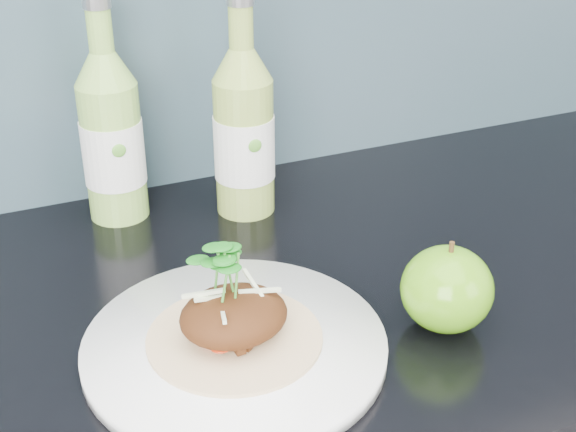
{
  "coord_description": "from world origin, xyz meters",
  "views": [
    {
      "loc": [
        -0.27,
        1.03,
        1.37
      ],
      "look_at": [
        0.0,
        1.66,
        1.0
      ],
      "focal_mm": 50.0,
      "sensor_mm": 36.0,
      "label": 1
    }
  ],
  "objects_px": {
    "green_apple": "(447,289)",
    "cider_bottle_right": "(244,133)",
    "dinner_plate": "(235,346)",
    "cider_bottle_left": "(112,137)"
  },
  "relations": [
    {
      "from": "dinner_plate",
      "to": "cider_bottle_left",
      "type": "relative_size",
      "value": 1.2
    },
    {
      "from": "dinner_plate",
      "to": "green_apple",
      "type": "distance_m",
      "value": 0.21
    },
    {
      "from": "dinner_plate",
      "to": "cider_bottle_left",
      "type": "xyz_separation_m",
      "value": [
        -0.04,
        0.32,
        0.1
      ]
    },
    {
      "from": "cider_bottle_left",
      "to": "cider_bottle_right",
      "type": "distance_m",
      "value": 0.16
    },
    {
      "from": "green_apple",
      "to": "cider_bottle_right",
      "type": "distance_m",
      "value": 0.33
    },
    {
      "from": "green_apple",
      "to": "cider_bottle_right",
      "type": "height_order",
      "value": "cider_bottle_right"
    },
    {
      "from": "green_apple",
      "to": "cider_bottle_left",
      "type": "xyz_separation_m",
      "value": [
        -0.24,
        0.36,
        0.06
      ]
    },
    {
      "from": "cider_bottle_left",
      "to": "green_apple",
      "type": "bearing_deg",
      "value": -53.16
    },
    {
      "from": "green_apple",
      "to": "cider_bottle_right",
      "type": "relative_size",
      "value": 0.43
    },
    {
      "from": "green_apple",
      "to": "cider_bottle_left",
      "type": "height_order",
      "value": "cider_bottle_left"
    }
  ]
}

